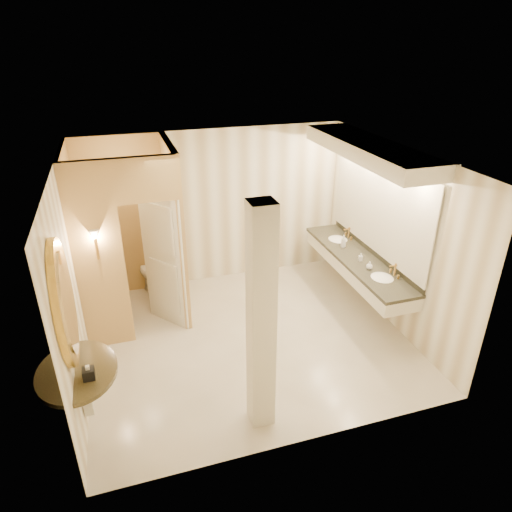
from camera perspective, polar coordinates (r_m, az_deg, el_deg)
The scene contains 16 objects.
floor at distance 6.89m, azimuth -0.96°, elevation -10.22°, with size 4.50×4.50×0.00m, color beige.
ceiling at distance 5.71m, azimuth -1.16°, elevation 12.10°, with size 4.50×4.50×0.00m, color white.
wall_back at distance 7.97m, azimuth -5.15°, elevation 6.01°, with size 4.50×0.02×2.70m, color white.
wall_front at distance 4.58m, azimuth 6.18°, elevation -10.82°, with size 4.50×0.02×2.70m, color white.
wall_left at distance 6.03m, azimuth -22.06°, elevation -2.96°, with size 0.02×4.00×2.70m, color white.
wall_right at distance 7.09m, azimuth 16.69°, elevation 2.31°, with size 0.02×4.00×2.70m, color white.
toilet_closet at distance 6.85m, azimuth -12.51°, elevation 2.31°, with size 1.50×1.55×2.70m.
wall_sconce at distance 6.23m, azimuth -19.52°, elevation 2.36°, with size 0.14×0.14×0.42m.
vanity at distance 7.16m, azimuth 13.44°, elevation 5.37°, with size 0.75×2.84×2.09m.
console_shelf at distance 5.06m, azimuth -22.20°, elevation -8.91°, with size 1.05×1.05×1.98m.
pillar at distance 4.84m, azimuth 0.66°, elevation -8.37°, with size 0.26×0.26×2.70m, color silver.
tissue_box at distance 5.15m, azimuth -20.19°, elevation -13.64°, with size 0.12×0.12×0.12m, color black.
toilet at distance 7.99m, azimuth -12.65°, elevation -2.06°, with size 0.43×0.76×0.78m, color white.
soap_bottle_a at distance 7.29m, azimuth 12.95°, elevation -0.13°, with size 0.06×0.06×0.12m, color beige.
soap_bottle_b at distance 7.06m, azimuth 13.99°, elevation -1.15°, with size 0.10×0.10×0.12m, color silver.
soap_bottle_c at distance 7.67m, azimuth 10.88°, elevation 1.82°, with size 0.08×0.08×0.21m, color #C6B28C.
Camera 1 is at (-1.55, -5.32, 4.10)m, focal length 32.00 mm.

